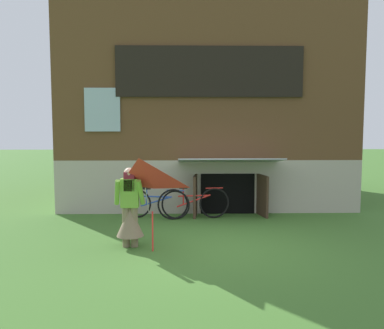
% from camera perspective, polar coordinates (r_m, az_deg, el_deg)
% --- Properties ---
extents(ground_plane, '(60.00, 60.00, 0.00)m').
position_cam_1_polar(ground_plane, '(8.43, 3.52, -10.78)').
color(ground_plane, '#3D6B28').
extents(log_house, '(8.01, 6.64, 5.73)m').
position_cam_1_polar(log_house, '(13.85, 1.59, 7.62)').
color(log_house, '#ADA393').
rests_on(log_house, ground_plane).
extents(person, '(0.60, 0.52, 1.53)m').
position_cam_1_polar(person, '(8.32, -8.23, -6.50)').
color(person, '#7F6B51').
rests_on(person, ground_plane).
extents(kite, '(1.22, 1.20, 1.62)m').
position_cam_1_polar(kite, '(7.61, -7.05, -2.67)').
color(kite, red).
rests_on(kite, ground_plane).
extents(bicycle_red, '(1.78, 0.31, 0.82)m').
position_cam_1_polar(bicycle_red, '(10.64, 0.21, -5.13)').
color(bicycle_red, black).
rests_on(bicycle_red, ground_plane).
extents(bicycle_blue, '(1.67, 0.39, 0.77)m').
position_cam_1_polar(bicycle_blue, '(10.73, -4.78, -5.17)').
color(bicycle_blue, black).
rests_on(bicycle_blue, ground_plane).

